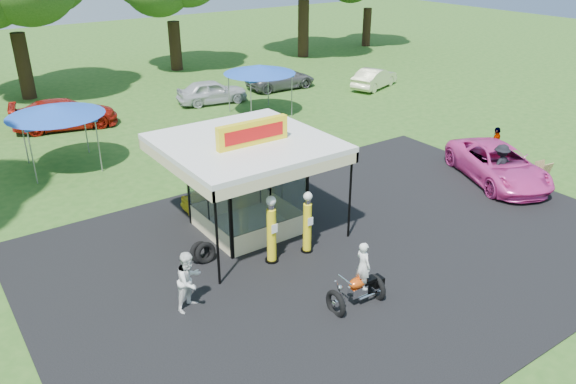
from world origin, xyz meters
name	(u,v)px	position (x,y,z in m)	size (l,w,h in m)	color
ground	(386,274)	(0.00, 0.00, 0.00)	(120.00, 120.00, 0.00)	#2A561B
asphalt_apron	(344,247)	(0.00, 2.00, 0.02)	(20.00, 14.00, 0.04)	black
gas_station_kiosk	(247,184)	(-2.00, 4.99, 1.78)	(5.40, 5.40, 4.18)	white
gas_pump_left	(271,231)	(-2.54, 2.63, 1.13)	(0.44, 0.44, 2.36)	black
gas_pump_right	(307,224)	(-1.22, 2.49, 1.05)	(0.41, 0.41, 2.20)	black
motorcycle	(360,280)	(-1.73, -0.70, 0.80)	(1.75, 0.88, 2.07)	black
spare_tires	(203,253)	(-4.37, 3.88, 0.36)	(0.88, 0.55, 0.75)	black
a_frame_sign	(542,173)	(10.19, 1.23, 0.51)	(0.59, 0.56, 1.02)	#593819
kiosk_car	(218,195)	(-2.00, 7.20, 0.48)	(1.13, 2.82, 0.96)	yellow
pink_sedan	(498,164)	(8.99, 2.57, 0.76)	(2.53, 5.49, 1.53)	#E93FA2
spectator_west	(189,281)	(-5.76, 1.91, 0.90)	(0.87, 0.68, 1.79)	white
spectator_east_a	(500,165)	(8.64, 2.25, 0.91)	(1.17, 0.67, 1.81)	black
spectator_east_b	(496,144)	(10.88, 4.10, 0.82)	(0.96, 0.40, 1.64)	gray
bg_car_b	(65,114)	(-4.09, 20.57, 0.78)	(2.20, 5.41, 1.57)	#AC180D
bg_car_c	(212,92)	(4.76, 20.36, 0.74)	(1.74, 4.33, 1.48)	silver
bg_car_d	(281,79)	(10.37, 20.98, 0.67)	(2.21, 4.79, 1.33)	#58595B
bg_car_e	(374,78)	(15.65, 17.35, 0.69)	(1.45, 4.17, 1.37)	#EAECB4
tent_west	(55,111)	(-5.77, 14.82, 2.66)	(4.20, 4.20, 2.94)	gray
tent_east	(260,70)	(5.99, 16.71, 2.62)	(4.14, 4.14, 2.89)	gray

